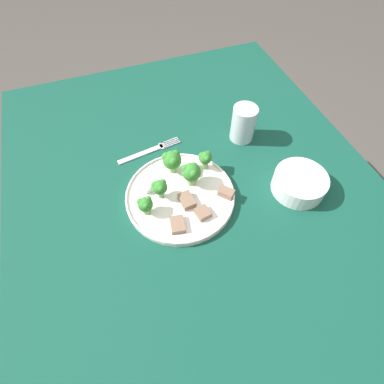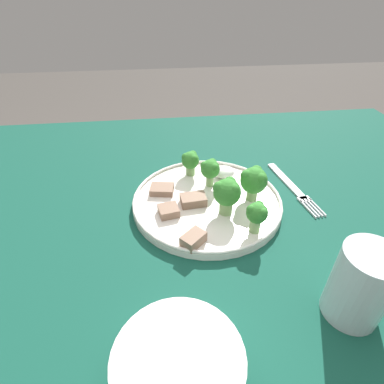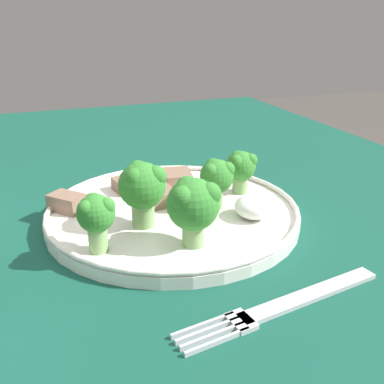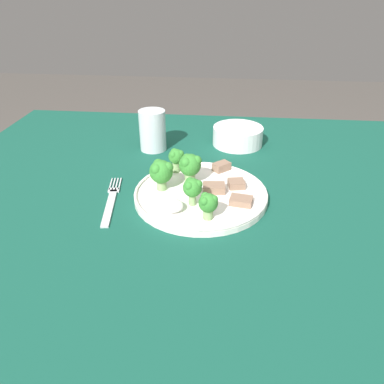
{
  "view_description": "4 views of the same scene",
  "coord_description": "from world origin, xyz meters",
  "px_view_note": "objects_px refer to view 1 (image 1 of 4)",
  "views": [
    {
      "loc": [
        0.4,
        -0.17,
        1.34
      ],
      "look_at": [
        -0.0,
        -0.02,
        0.74
      ],
      "focal_mm": 28.0,
      "sensor_mm": 36.0,
      "label": 1
    },
    {
      "loc": [
        0.06,
        0.39,
        1.06
      ],
      "look_at": [
        0.01,
        -0.05,
        0.73
      ],
      "focal_mm": 28.0,
      "sensor_mm": 36.0,
      "label": 2
    },
    {
      "loc": [
        -0.45,
        0.09,
        0.92
      ],
      "look_at": [
        -0.04,
        -0.06,
        0.74
      ],
      "focal_mm": 42.0,
      "sensor_mm": 36.0,
      "label": 3
    },
    {
      "loc": [
        0.03,
        -0.72,
        1.11
      ],
      "look_at": [
        -0.04,
        -0.07,
        0.73
      ],
      "focal_mm": 35.0,
      "sensor_mm": 36.0,
      "label": 4
    }
  ],
  "objects_px": {
    "dinner_plate": "(180,196)",
    "cream_bowl": "(299,183)",
    "fork": "(149,151)",
    "drinking_glass": "(243,125)"
  },
  "relations": [
    {
      "from": "fork",
      "to": "drinking_glass",
      "type": "xyz_separation_m",
      "value": [
        0.04,
        0.28,
        0.05
      ]
    },
    {
      "from": "dinner_plate",
      "to": "cream_bowl",
      "type": "bearing_deg",
      "value": 75.3
    },
    {
      "from": "cream_bowl",
      "to": "drinking_glass",
      "type": "height_order",
      "value": "drinking_glass"
    },
    {
      "from": "dinner_plate",
      "to": "cream_bowl",
      "type": "height_order",
      "value": "cream_bowl"
    },
    {
      "from": "drinking_glass",
      "to": "cream_bowl",
      "type": "bearing_deg",
      "value": 13.81
    },
    {
      "from": "cream_bowl",
      "to": "drinking_glass",
      "type": "relative_size",
      "value": 1.28
    },
    {
      "from": "dinner_plate",
      "to": "drinking_glass",
      "type": "height_order",
      "value": "drinking_glass"
    },
    {
      "from": "fork",
      "to": "cream_bowl",
      "type": "relative_size",
      "value": 1.41
    },
    {
      "from": "drinking_glass",
      "to": "dinner_plate",
      "type": "bearing_deg",
      "value": -58.76
    },
    {
      "from": "dinner_plate",
      "to": "cream_bowl",
      "type": "distance_m",
      "value": 0.31
    }
  ]
}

